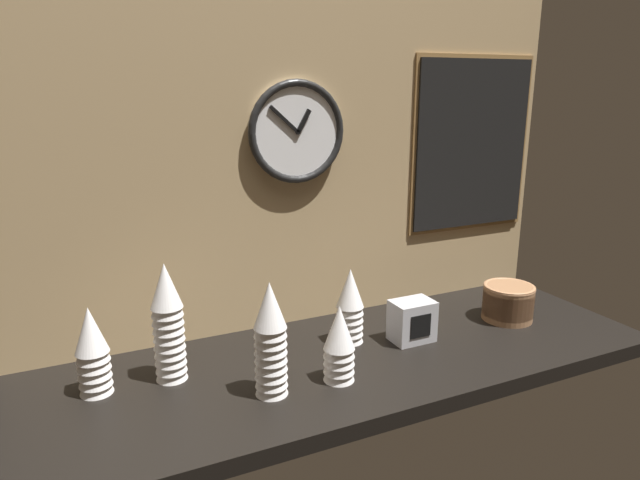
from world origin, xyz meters
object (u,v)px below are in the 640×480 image
napkin_dispenser (412,321)px  bowl_stack_far_right (509,302)px  cup_stack_left (168,322)px  menu_board (472,145)px  cup_stack_center_right (350,306)px  cup_stack_center (339,343)px  wall_clock (297,132)px  cup_stack_far_left (92,351)px  cup_stack_center_left (271,339)px

napkin_dispenser → bowl_stack_far_right: bearing=-1.1°
cup_stack_left → menu_board: (98.66, 17.86, 33.97)cm
menu_board → bowl_stack_far_right: bearing=-97.5°
cup_stack_center_right → bowl_stack_far_right: cup_stack_center_right is taller
cup_stack_center → wall_clock: size_ratio=0.68×
cup_stack_far_left → bowl_stack_far_right: 112.13cm
cup_stack_center_right → bowl_stack_far_right: size_ratio=1.39×
cup_stack_left → cup_stack_center_right: cup_stack_left is taller
cup_stack_far_left → bowl_stack_far_right: cup_stack_far_left is taller
cup_stack_center_right → cup_stack_center_left: size_ratio=0.77×
cup_stack_far_left → napkin_dispenser: bearing=-5.2°
bowl_stack_far_right → cup_stack_far_left: bearing=176.0°
cup_stack_left → cup_stack_center_left: 24.72cm
cup_stack_center_left → cup_stack_center_right: bearing=29.8°
cup_stack_center_right → cup_stack_center: cup_stack_center_right is taller
cup_stack_center_left → napkin_dispenser: cup_stack_center_left is taller
cup_stack_far_left → napkin_dispenser: cup_stack_far_left is taller
cup_stack_center_right → cup_stack_center_left: cup_stack_center_left is taller
wall_clock → menu_board: 59.59cm
cup_stack_center_right → wall_clock: (-7.37, 17.06, 43.94)cm
cup_stack_center_left → cup_stack_far_left: bearing=154.1°
cup_stack_center_left → wall_clock: size_ratio=0.97×
bowl_stack_far_right → wall_clock: 77.94cm
menu_board → cup_stack_center: bearing=-151.3°
cup_stack_far_left → bowl_stack_far_right: size_ratio=1.39×
cup_stack_center_right → cup_stack_center: size_ratio=1.11×
cup_stack_center → menu_board: (63.82, 34.99, 38.90)cm
cup_stack_far_left → cup_stack_center_right: bearing=-0.8°
cup_stack_far_left → menu_board: 122.33cm
cup_stack_far_left → napkin_dispenser: 78.92cm
cup_stack_left → menu_board: 105.86cm
cup_stack_left → cup_stack_center: cup_stack_left is taller
bowl_stack_far_right → wall_clock: wall_clock is taller
bowl_stack_far_right → wall_clock: size_ratio=0.54×
cup_stack_center → bowl_stack_far_right: 61.49cm
wall_clock → cup_stack_center_right: bearing=-66.6°
wall_clock → cup_stack_left: bearing=-156.7°
cup_stack_far_left → cup_stack_left: bearing=-2.7°
cup_stack_center_right → menu_board: (51.91, 17.95, 37.91)cm
wall_clock → cup_stack_far_left: bearing=-163.8°
bowl_stack_far_right → cup_stack_center_left: bearing=-173.1°
cup_stack_center_left → cup_stack_center: 16.72cm
cup_stack_center_right → cup_stack_center_left: 32.57cm
cup_stack_left → wall_clock: 58.64cm
cup_stack_far_left → cup_stack_center_left: cup_stack_center_left is taller
cup_stack_far_left → cup_stack_center: cup_stack_far_left is taller
wall_clock → menu_board: size_ratio=0.51×
wall_clock → menu_board: (59.28, 0.89, -6.03)cm
cup_stack_center_left → bowl_stack_far_right: cup_stack_center_left is taller
bowl_stack_far_right → cup_stack_center: bearing=-170.5°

